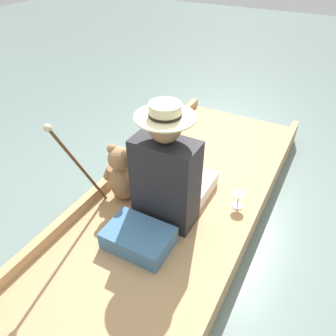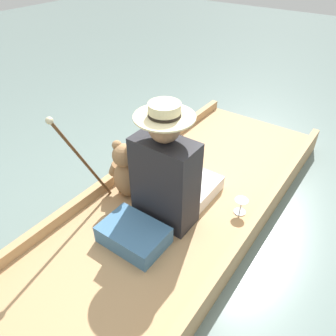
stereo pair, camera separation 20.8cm
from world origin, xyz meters
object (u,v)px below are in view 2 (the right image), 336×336
object	(u,v)px
wine_glass	(241,203)
teddy_bear	(126,171)
seated_person	(170,176)
walking_cane	(79,155)

from	to	relation	value
wine_glass	teddy_bear	bearing A→B (deg)	-158.25
seated_person	walking_cane	distance (m)	0.60
teddy_bear	walking_cane	xyz separation A→B (m)	(-0.11, -0.29, 0.25)
seated_person	wine_glass	distance (m)	0.55
seated_person	wine_glass	world-z (taller)	seated_person
wine_glass	walking_cane	bearing A→B (deg)	-146.09
walking_cane	seated_person	bearing A→B (deg)	33.10
seated_person	teddy_bear	distance (m)	0.39
wine_glass	walking_cane	size ratio (longest dim) A/B	0.14
wine_glass	seated_person	bearing A→B (deg)	-145.13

